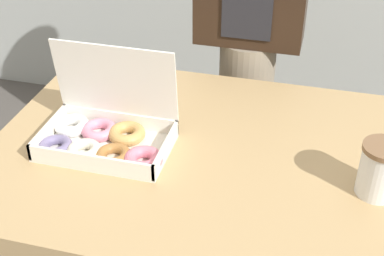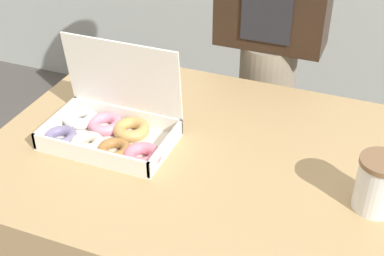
% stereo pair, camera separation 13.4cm
% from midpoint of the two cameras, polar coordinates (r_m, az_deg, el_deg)
% --- Properties ---
extents(table, '(1.13, 0.85, 0.76)m').
position_cam_midpoint_polar(table, '(1.67, -1.43, -13.11)').
color(table, tan).
rests_on(table, ground_plane).
extents(donut_box, '(0.37, 0.23, 0.26)m').
position_cam_midpoint_polar(donut_box, '(1.44, -11.93, -0.72)').
color(donut_box, white).
rests_on(donut_box, table).
extents(coffee_cup, '(0.10, 0.10, 0.13)m').
position_cam_midpoint_polar(coffee_cup, '(1.29, 16.68, -4.40)').
color(coffee_cup, white).
rests_on(coffee_cup, table).
extents(person_customer, '(0.36, 0.23, 1.60)m').
position_cam_midpoint_polar(person_customer, '(1.84, 4.16, 11.81)').
color(person_customer, gray).
rests_on(person_customer, ground_plane).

